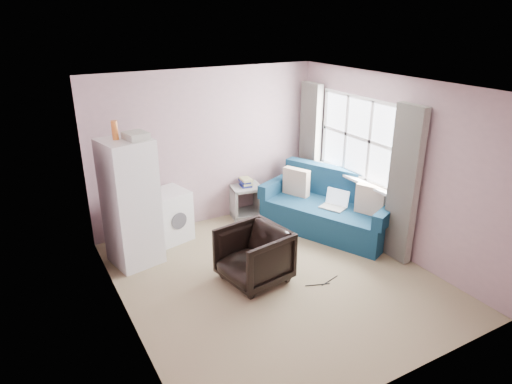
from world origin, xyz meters
The scene contains 8 objects.
room centered at (0.02, 0.01, 1.25)m, with size 3.84×4.24×2.54m.
armchair centered at (-0.27, 0.08, 0.40)m, with size 0.78×0.73×0.80m, color black.
fridge centered at (-1.47, 1.33, 0.90)m, with size 0.72×0.72×2.01m.
washing_machine centered at (-0.83, 1.75, 0.41)m, with size 0.67×0.67×0.78m.
side_table centered at (0.59, 1.93, 0.32)m, with size 0.58×0.58×0.68m.
sofa centered at (1.53, 0.81, 0.34)m, with size 1.73×2.31×0.94m.
window_dressing centered at (1.78, 0.70, 1.11)m, with size 0.17×2.62×2.18m.
floor_cables centered at (0.48, -0.43, 0.01)m, with size 0.51×0.12×0.01m.
Camera 1 is at (-2.76, -4.41, 3.27)m, focal length 32.00 mm.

